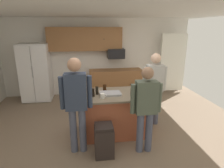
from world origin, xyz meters
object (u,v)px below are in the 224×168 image
object	(u,v)px
glass_dark_ale	(105,88)
serving_tray	(110,93)
refrigerator	(36,72)
microwave_over_range	(116,53)
glass_pilsner	(97,90)
glass_stout_tall	(93,93)
person_guest_by_door	(154,85)
tumbler_amber	(132,92)
person_guest_right	(76,100)
person_elder_center	(146,105)
glass_short_whisky	(133,88)
kitchen_island	(114,113)
trash_bin	(104,140)
mug_blue_stoneware	(102,96)

from	to	relation	value
glass_dark_ale	serving_tray	distance (m)	0.29
glass_dark_ale	serving_tray	bearing A→B (deg)	-72.19
refrigerator	microwave_over_range	xyz separation A→B (m)	(2.60, 0.12, 0.54)
glass_pilsner	glass_stout_tall	bearing A→B (deg)	-126.84
glass_stout_tall	glass_pilsner	size ratio (longest dim) A/B	0.96
person_guest_by_door	tumbler_amber	xyz separation A→B (m)	(-0.64, -0.46, 0.00)
microwave_over_range	serving_tray	world-z (taller)	microwave_over_range
person_guest_right	serving_tray	world-z (taller)	person_guest_right
refrigerator	person_guest_by_door	xyz separation A→B (m)	(3.15, -2.12, 0.09)
person_elder_center	tumbler_amber	bearing A→B (deg)	-20.09
glass_short_whisky	microwave_over_range	bearing A→B (deg)	90.04
person_guest_right	person_guest_by_door	bearing A→B (deg)	-11.06
glass_dark_ale	glass_stout_tall	distance (m)	0.44
tumbler_amber	glass_pilsner	xyz separation A→B (m)	(-0.71, 0.19, 0.00)
glass_pilsner	serving_tray	distance (m)	0.28
person_guest_by_door	glass_dark_ale	world-z (taller)	person_guest_by_door
person_guest_by_door	glass_pilsner	world-z (taller)	person_guest_by_door
person_guest_by_door	glass_dark_ale	size ratio (longest dim) A/B	12.71
tumbler_amber	serving_tray	bearing A→B (deg)	161.30
person_guest_by_door	glass_stout_tall	world-z (taller)	person_guest_by_door
kitchen_island	trash_bin	xyz separation A→B (m)	(-0.29, -0.75, -0.17)
microwave_over_range	mug_blue_stoneware	bearing A→B (deg)	-104.36
microwave_over_range	person_elder_center	xyz separation A→B (m)	(0.03, -3.25, -0.51)
person_guest_right	glass_pilsner	distance (m)	0.70
person_guest_right	serving_tray	distance (m)	0.86
mug_blue_stoneware	serving_tray	xyz separation A→B (m)	(0.18, 0.20, -0.03)
kitchen_island	mug_blue_stoneware	world-z (taller)	mug_blue_stoneware
glass_stout_tall	glass_pilsner	distance (m)	0.15
person_elder_center	glass_short_whisky	size ratio (longest dim) A/B	10.13
person_guest_right	glass_short_whisky	size ratio (longest dim) A/B	11.10
glass_short_whisky	serving_tray	xyz separation A→B (m)	(-0.53, -0.14, -0.06)
mug_blue_stoneware	kitchen_island	bearing A→B (deg)	42.48
refrigerator	trash_bin	size ratio (longest dim) A/B	2.98
refrigerator	person_elder_center	world-z (taller)	refrigerator
person_guest_right	kitchen_island	bearing A→B (deg)	-0.00
trash_bin	microwave_over_range	bearing A→B (deg)	77.34
microwave_over_range	glass_dark_ale	distance (m)	2.40
microwave_over_range	serving_tray	xyz separation A→B (m)	(-0.53, -2.55, -0.50)
mug_blue_stoneware	glass_stout_tall	size ratio (longest dim) A/B	0.80
microwave_over_range	trash_bin	size ratio (longest dim) A/B	0.92
refrigerator	serving_tray	world-z (taller)	refrigerator
kitchen_island	person_guest_by_door	size ratio (longest dim) A/B	0.80
person_elder_center	person_guest_right	size ratio (longest dim) A/B	0.91
refrigerator	glass_short_whisky	world-z (taller)	refrigerator
refrigerator	glass_short_whisky	xyz separation A→B (m)	(2.60, -2.29, 0.10)
person_guest_right	trash_bin	distance (m)	0.90
microwave_over_range	kitchen_island	size ratio (longest dim) A/B	0.40
person_guest_by_door	tumbler_amber	bearing A→B (deg)	20.26
person_elder_center	trash_bin	bearing A→B (deg)	58.90
person_guest_right	glass_pilsner	xyz separation A→B (m)	(0.40, 0.57, -0.03)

